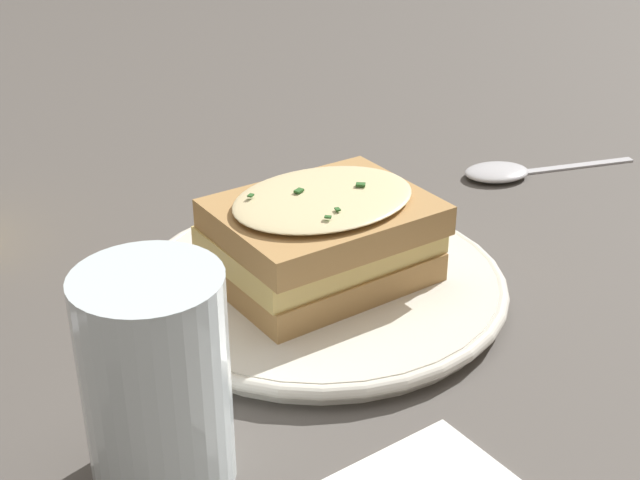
# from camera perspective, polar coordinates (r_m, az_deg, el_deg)

# --- Properties ---
(ground_plane) EXTENTS (2.40, 2.40, 0.00)m
(ground_plane) POSITION_cam_1_polar(r_m,az_deg,el_deg) (0.60, 2.86, -3.05)
(ground_plane) COLOR #514C47
(dinner_plate) EXTENTS (0.24, 0.24, 0.02)m
(dinner_plate) POSITION_cam_1_polar(r_m,az_deg,el_deg) (0.58, 0.00, -2.91)
(dinner_plate) COLOR silver
(dinner_plate) RESTS_ON ground_plane
(sandwich) EXTENTS (0.15, 0.16, 0.06)m
(sandwich) POSITION_cam_1_polar(r_m,az_deg,el_deg) (0.57, 0.09, 0.23)
(sandwich) COLOR #B2844C
(sandwich) RESTS_ON dinner_plate
(water_glass) EXTENTS (0.07, 0.07, 0.11)m
(water_glass) POSITION_cam_1_polar(r_m,az_deg,el_deg) (0.42, -10.42, -8.91)
(water_glass) COLOR silver
(water_glass) RESTS_ON ground_plane
(spoon) EXTENTS (0.12, 0.14, 0.01)m
(spoon) POSITION_cam_1_polar(r_m,az_deg,el_deg) (0.78, 11.73, 4.36)
(spoon) COLOR silver
(spoon) RESTS_ON ground_plane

